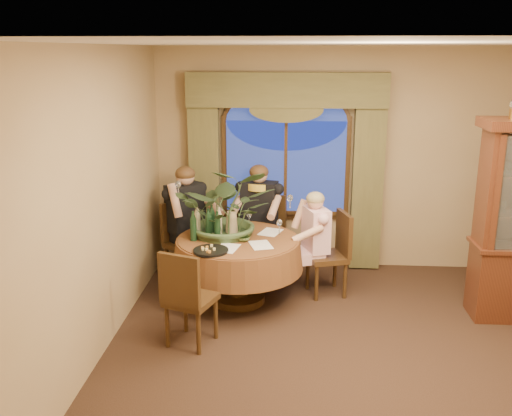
# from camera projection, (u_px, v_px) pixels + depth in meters

# --- Properties ---
(floor) EXTENTS (5.00, 5.00, 0.00)m
(floor) POSITION_uv_depth(u_px,v_px,m) (345.00, 363.00, 5.19)
(floor) COLOR black
(floor) RESTS_ON ground
(wall_back) EXTENTS (4.50, 0.00, 4.50)m
(wall_back) POSITION_uv_depth(u_px,v_px,m) (333.00, 160.00, 7.22)
(wall_back) COLOR #95784F
(wall_back) RESTS_ON ground
(ceiling) EXTENTS (5.00, 5.00, 0.00)m
(ceiling) POSITION_uv_depth(u_px,v_px,m) (360.00, 43.00, 4.44)
(ceiling) COLOR white
(ceiling) RESTS_ON wall_back
(window) EXTENTS (1.62, 0.10, 1.32)m
(window) POSITION_uv_depth(u_px,v_px,m) (286.00, 168.00, 7.22)
(window) COLOR navy
(window) RESTS_ON wall_back
(arched_transom) EXTENTS (1.60, 0.06, 0.44)m
(arched_transom) POSITION_uv_depth(u_px,v_px,m) (286.00, 106.00, 7.01)
(arched_transom) COLOR navy
(arched_transom) RESTS_ON wall_back
(drapery_left) EXTENTS (0.38, 0.14, 2.32)m
(drapery_left) POSITION_uv_depth(u_px,v_px,m) (205.00, 177.00, 7.27)
(drapery_left) COLOR #4D4928
(drapery_left) RESTS_ON floor
(drapery_right) EXTENTS (0.38, 0.14, 2.32)m
(drapery_right) POSITION_uv_depth(u_px,v_px,m) (368.00, 180.00, 7.13)
(drapery_right) COLOR #4D4928
(drapery_right) RESTS_ON floor
(swag_valance) EXTENTS (2.45, 0.16, 0.42)m
(swag_valance) POSITION_uv_depth(u_px,v_px,m) (287.00, 90.00, 6.88)
(swag_valance) COLOR #4D4928
(swag_valance) RESTS_ON wall_back
(dining_table) EXTENTS (1.89, 1.89, 0.75)m
(dining_table) POSITION_uv_depth(u_px,v_px,m) (238.00, 270.00, 6.36)
(dining_table) COLOR maroon
(dining_table) RESTS_ON floor
(chair_right) EXTENTS (0.52, 0.52, 0.96)m
(chair_right) POSITION_uv_depth(u_px,v_px,m) (327.00, 255.00, 6.54)
(chair_right) COLOR black
(chair_right) RESTS_ON floor
(chair_back_right) EXTENTS (0.52, 0.52, 0.96)m
(chair_back_right) POSITION_uv_depth(u_px,v_px,m) (265.00, 236.00, 7.21)
(chair_back_right) COLOR black
(chair_back_right) RESTS_ON floor
(chair_back) EXTENTS (0.59, 0.59, 0.96)m
(chair_back) POSITION_uv_depth(u_px,v_px,m) (186.00, 243.00, 6.95)
(chair_back) COLOR black
(chair_back) RESTS_ON floor
(chair_front_left) EXTENTS (0.54, 0.54, 0.96)m
(chair_front_left) POSITION_uv_depth(u_px,v_px,m) (191.00, 297.00, 5.42)
(chair_front_left) COLOR black
(chair_front_left) RESTS_ON floor
(person_pink) EXTENTS (0.52, 0.55, 1.22)m
(person_pink) POSITION_uv_depth(u_px,v_px,m) (316.00, 243.00, 6.54)
(person_pink) COLOR beige
(person_pink) RESTS_ON floor
(person_back) EXTENTS (0.69, 0.69, 1.41)m
(person_back) POSITION_uv_depth(u_px,v_px,m) (186.00, 222.00, 6.99)
(person_back) COLOR black
(person_back) RESTS_ON floor
(person_scarf) EXTENTS (0.57, 0.54, 1.39)m
(person_scarf) POSITION_uv_depth(u_px,v_px,m) (259.00, 218.00, 7.18)
(person_scarf) COLOR black
(person_scarf) RESTS_ON floor
(stoneware_vase) EXTENTS (0.14, 0.14, 0.27)m
(stoneware_vase) POSITION_uv_depth(u_px,v_px,m) (232.00, 223.00, 6.35)
(stoneware_vase) COLOR gray
(stoneware_vase) RESTS_ON dining_table
(centerpiece_plant) EXTENTS (1.08, 1.20, 0.94)m
(centerpiece_plant) POSITION_uv_depth(u_px,v_px,m) (227.00, 176.00, 6.23)
(centerpiece_plant) COLOR #38502E
(centerpiece_plant) RESTS_ON dining_table
(olive_bowl) EXTENTS (0.16, 0.16, 0.05)m
(olive_bowl) POSITION_uv_depth(u_px,v_px,m) (243.00, 239.00, 6.17)
(olive_bowl) COLOR #3E5025
(olive_bowl) RESTS_ON dining_table
(cheese_platter) EXTENTS (0.36, 0.36, 0.02)m
(cheese_platter) POSITION_uv_depth(u_px,v_px,m) (211.00, 251.00, 5.84)
(cheese_platter) COLOR black
(cheese_platter) RESTS_ON dining_table
(wine_bottle_0) EXTENTS (0.07, 0.07, 0.33)m
(wine_bottle_0) POSITION_uv_depth(u_px,v_px,m) (197.00, 220.00, 6.37)
(wine_bottle_0) COLOR tan
(wine_bottle_0) RESTS_ON dining_table
(wine_bottle_1) EXTENTS (0.07, 0.07, 0.33)m
(wine_bottle_1) POSITION_uv_depth(u_px,v_px,m) (219.00, 222.00, 6.31)
(wine_bottle_1) COLOR tan
(wine_bottle_1) RESTS_ON dining_table
(wine_bottle_2) EXTENTS (0.07, 0.07, 0.33)m
(wine_bottle_2) POSITION_uv_depth(u_px,v_px,m) (217.00, 226.00, 6.14)
(wine_bottle_2) COLOR black
(wine_bottle_2) RESTS_ON dining_table
(wine_bottle_3) EXTENTS (0.07, 0.07, 0.33)m
(wine_bottle_3) POSITION_uv_depth(u_px,v_px,m) (193.00, 226.00, 6.15)
(wine_bottle_3) COLOR black
(wine_bottle_3) RESTS_ON dining_table
(wine_bottle_4) EXTENTS (0.07, 0.07, 0.33)m
(wine_bottle_4) POSITION_uv_depth(u_px,v_px,m) (212.00, 219.00, 6.39)
(wine_bottle_4) COLOR black
(wine_bottle_4) RESTS_ON dining_table
(wine_bottle_5) EXTENTS (0.07, 0.07, 0.33)m
(wine_bottle_5) POSITION_uv_depth(u_px,v_px,m) (208.00, 223.00, 6.24)
(wine_bottle_5) COLOR black
(wine_bottle_5) RESTS_ON dining_table
(tasting_paper_0) EXTENTS (0.29, 0.35, 0.00)m
(tasting_paper_0) POSITION_uv_depth(u_px,v_px,m) (261.00, 245.00, 6.04)
(tasting_paper_0) COLOR white
(tasting_paper_0) RESTS_ON dining_table
(tasting_paper_1) EXTENTS (0.30, 0.35, 0.00)m
(tasting_paper_1) POSITION_uv_depth(u_px,v_px,m) (270.00, 232.00, 6.46)
(tasting_paper_1) COLOR white
(tasting_paper_1) RESTS_ON dining_table
(tasting_paper_2) EXTENTS (0.27, 0.34, 0.00)m
(tasting_paper_2) POSITION_uv_depth(u_px,v_px,m) (227.00, 248.00, 5.94)
(tasting_paper_2) COLOR white
(tasting_paper_2) RESTS_ON dining_table
(wine_glass_person_pink) EXTENTS (0.07, 0.07, 0.18)m
(wine_glass_person_pink) POSITION_uv_depth(u_px,v_px,m) (279.00, 227.00, 6.37)
(wine_glass_person_pink) COLOR silver
(wine_glass_person_pink) RESTS_ON dining_table
(wine_glass_person_back) EXTENTS (0.07, 0.07, 0.18)m
(wine_glass_person_back) POSITION_uv_depth(u_px,v_px,m) (211.00, 221.00, 6.58)
(wine_glass_person_back) COLOR silver
(wine_glass_person_back) RESTS_ON dining_table
(wine_glass_person_scarf) EXTENTS (0.07, 0.07, 0.18)m
(wine_glass_person_scarf) POSITION_uv_depth(u_px,v_px,m) (249.00, 218.00, 6.69)
(wine_glass_person_scarf) COLOR silver
(wine_glass_person_scarf) RESTS_ON dining_table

